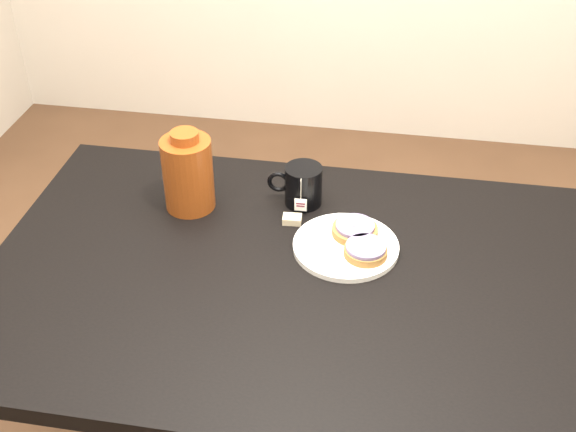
{
  "coord_description": "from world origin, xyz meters",
  "views": [
    {
      "loc": [
        0.18,
        -1.19,
        1.79
      ],
      "look_at": [
        -0.05,
        0.13,
        0.81
      ],
      "focal_mm": 45.0,
      "sensor_mm": 36.0,
      "label": 1
    }
  ],
  "objects": [
    {
      "name": "bagel_front",
      "position": [
        0.14,
        0.07,
        0.78
      ],
      "size": [
        0.11,
        0.11,
        0.03
      ],
      "color": "brown",
      "rests_on": "plate"
    },
    {
      "name": "plate",
      "position": [
        0.09,
        0.1,
        0.76
      ],
      "size": [
        0.24,
        0.24,
        0.02
      ],
      "color": "white",
      "rests_on": "table"
    },
    {
      "name": "mug",
      "position": [
        -0.04,
        0.27,
        0.8
      ],
      "size": [
        0.14,
        0.1,
        0.1
      ],
      "rotation": [
        0.0,
        0.0,
        0.03
      ],
      "color": "black",
      "rests_on": "table"
    },
    {
      "name": "bagel_back",
      "position": [
        0.11,
        0.15,
        0.78
      ],
      "size": [
        0.14,
        0.14,
        0.03
      ],
      "color": "brown",
      "rests_on": "plate"
    },
    {
      "name": "table",
      "position": [
        0.0,
        0.0,
        0.67
      ],
      "size": [
        1.4,
        0.9,
        0.75
      ],
      "color": "black",
      "rests_on": "ground_plane"
    },
    {
      "name": "teabag_pouch",
      "position": [
        -0.05,
        0.18,
        0.76
      ],
      "size": [
        0.05,
        0.03,
        0.02
      ],
      "primitive_type": "cube",
      "rotation": [
        0.0,
        0.0,
        0.07
      ],
      "color": "#C6B793",
      "rests_on": "table"
    },
    {
      "name": "bagel_package",
      "position": [
        -0.31,
        0.21,
        0.85
      ],
      "size": [
        0.16,
        0.16,
        0.21
      ],
      "rotation": [
        0.0,
        0.0,
        -0.4
      ],
      "color": "#5C230C",
      "rests_on": "table"
    }
  ]
}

